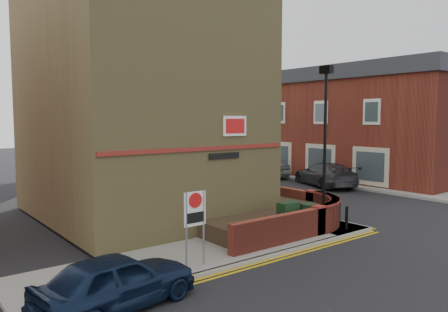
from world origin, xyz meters
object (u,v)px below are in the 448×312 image
at_px(lamppost, 325,146).
at_px(zone_sign, 195,215).
at_px(navy_hatchback, 117,281).
at_px(utility_cabinet_large, 288,218).
at_px(silver_car_near, 185,174).

height_order(lamppost, zone_sign, lamppost).
bearing_deg(lamppost, navy_hatchback, -169.82).
bearing_deg(zone_sign, utility_cabinet_large, 9.69).
bearing_deg(zone_sign, silver_car_near, 58.13).
distance_m(lamppost, navy_hatchback, 9.99).
xyz_separation_m(utility_cabinet_large, silver_car_near, (3.90, 13.03, -0.02)).
xyz_separation_m(lamppost, utility_cabinet_large, (-1.90, 0.10, -2.62)).
bearing_deg(utility_cabinet_large, navy_hatchback, -166.62).
relative_size(lamppost, zone_sign, 2.86).
bearing_deg(navy_hatchback, lamppost, -88.54).
distance_m(utility_cabinet_large, navy_hatchback, 7.78).
relative_size(navy_hatchback, silver_car_near, 0.92).
relative_size(lamppost, silver_car_near, 1.48).
relative_size(lamppost, utility_cabinet_large, 5.25).
height_order(zone_sign, silver_car_near, zone_sign).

